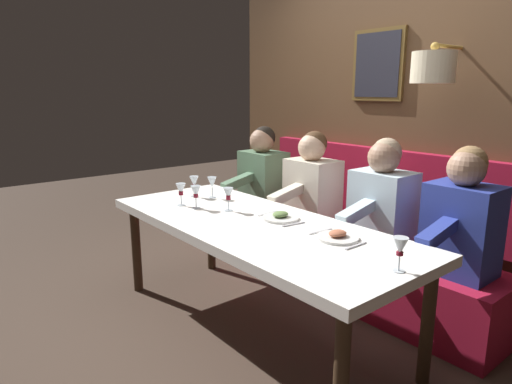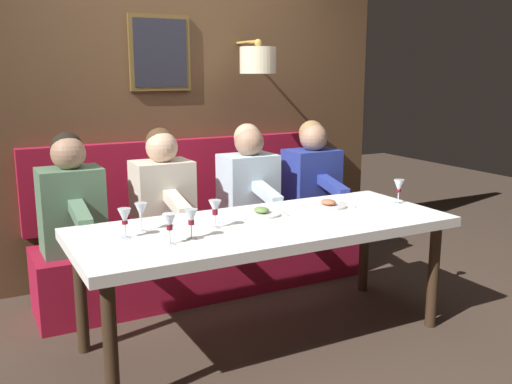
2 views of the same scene
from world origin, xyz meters
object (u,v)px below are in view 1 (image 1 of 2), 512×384
diner_nearest (462,216)px  diner_middle (312,184)px  wine_glass_5 (400,248)px  wine_glass_0 (196,192)px  dining_table (254,232)px  wine_glass_3 (212,183)px  diner_near (382,199)px  wine_glass_2 (228,195)px  wine_glass_1 (194,182)px  wine_glass_4 (181,190)px  diner_far (263,173)px

diner_nearest → diner_middle: same height
diner_nearest → wine_glass_5: size_ratio=4.82×
diner_middle → wine_glass_0: bearing=169.9°
dining_table → wine_glass_3: 0.75m
diner_near → wine_glass_5: 1.11m
dining_table → wine_glass_3: wine_glass_3 is taller
wine_glass_0 → wine_glass_3: size_ratio=1.00×
wine_glass_2 → diner_nearest: bearing=-55.0°
wine_glass_1 → diner_nearest: bearing=-64.8°
diner_middle → wine_glass_4: diner_middle is taller
wine_glass_0 → wine_glass_3: (0.27, 0.19, 0.00)m
wine_glass_1 → wine_glass_4: (-0.22, -0.17, -0.00)m
diner_nearest → wine_glass_3: diner_nearest is taller
dining_table → wine_glass_2: 0.36m
diner_near → wine_glass_5: (-0.86, -0.70, 0.04)m
wine_glass_2 → wine_glass_5: 1.35m
dining_table → wine_glass_4: wine_glass_4 is taller
diner_near → wine_glass_3: 1.27m
diner_middle → wine_glass_1: bearing=149.1°
wine_glass_4 → diner_near: bearing=-43.7°
diner_near → wine_glass_4: (-1.03, 0.99, 0.04)m
diner_near → diner_far: size_ratio=1.00×
dining_table → diner_near: size_ratio=2.85×
diner_near → diner_far: (0.00, 1.29, 0.00)m
wine_glass_0 → wine_glass_4: same height
diner_near → diner_far: same height
diner_far → diner_middle: bearing=-90.0°
wine_glass_0 → diner_far: bearing=24.1°
wine_glass_3 → wine_glass_4: bearing=-169.4°
wine_glass_1 → wine_glass_5: size_ratio=1.00×
wine_glass_2 → wine_glass_0: bearing=124.7°
wine_glass_2 → wine_glass_3: (0.13, 0.39, 0.00)m
diner_middle → wine_glass_4: bearing=163.2°
wine_glass_4 → dining_table: bearing=-77.0°
diner_far → wine_glass_0: bearing=-155.9°
diner_nearest → wine_glass_4: bearing=123.6°
wine_glass_1 → wine_glass_3: (0.09, -0.12, 0.00)m
wine_glass_3 → wine_glass_4: size_ratio=1.00×
diner_middle → wine_glass_2: diner_middle is taller
diner_middle → wine_glass_3: bearing=152.9°
diner_far → wine_glass_5: diner_far is taller
diner_near → diner_middle: size_ratio=1.00×
wine_glass_5 → diner_near: bearing=39.0°
wine_glass_1 → wine_glass_5: (-0.05, -1.86, 0.00)m
diner_near → wine_glass_4: bearing=136.3°
diner_far → wine_glass_2: 1.07m
dining_table → wine_glass_1: wine_glass_1 is taller
dining_table → diner_nearest: (0.88, -0.91, 0.14)m
wine_glass_1 → diner_near: bearing=-55.0°
diner_middle → wine_glass_1: diner_middle is taller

